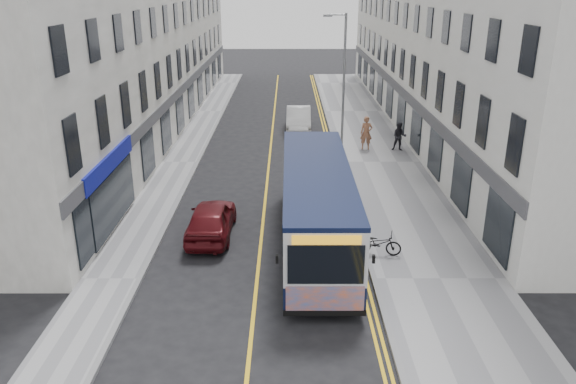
{
  "coord_description": "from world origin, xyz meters",
  "views": [
    {
      "loc": [
        1.05,
        -18.05,
        9.57
      ],
      "look_at": [
        1.07,
        3.21,
        1.6
      ],
      "focal_mm": 35.0,
      "sensor_mm": 36.0,
      "label": 1
    }
  ],
  "objects_px": {
    "bicycle": "(378,243)",
    "pedestrian_far": "(399,137)",
    "car_maroon": "(211,219)",
    "pedestrian_near": "(366,133)",
    "city_bus": "(317,204)",
    "car_white": "(299,119)",
    "streetlamp": "(342,80)"
  },
  "relations": [
    {
      "from": "bicycle",
      "to": "car_white",
      "type": "distance_m",
      "value": 19.25
    },
    {
      "from": "streetlamp",
      "to": "car_white",
      "type": "bearing_deg",
      "value": 112.6
    },
    {
      "from": "city_bus",
      "to": "pedestrian_far",
      "type": "bearing_deg",
      "value": 66.36
    },
    {
      "from": "pedestrian_near",
      "to": "pedestrian_far",
      "type": "relative_size",
      "value": 1.18
    },
    {
      "from": "pedestrian_near",
      "to": "bicycle",
      "type": "bearing_deg",
      "value": -89.75
    },
    {
      "from": "bicycle",
      "to": "pedestrian_far",
      "type": "distance_m",
      "value": 14.08
    },
    {
      "from": "bicycle",
      "to": "car_maroon",
      "type": "relative_size",
      "value": 0.39
    },
    {
      "from": "car_white",
      "to": "city_bus",
      "type": "bearing_deg",
      "value": -88.14
    },
    {
      "from": "streetlamp",
      "to": "pedestrian_near",
      "type": "bearing_deg",
      "value": 19.69
    },
    {
      "from": "streetlamp",
      "to": "pedestrian_far",
      "type": "xyz_separation_m",
      "value": [
        3.53,
        0.29,
        -3.42
      ]
    },
    {
      "from": "bicycle",
      "to": "car_maroon",
      "type": "bearing_deg",
      "value": 87.36
    },
    {
      "from": "pedestrian_near",
      "to": "car_maroon",
      "type": "xyz_separation_m",
      "value": [
        -7.76,
        -12.1,
        -0.39
      ]
    },
    {
      "from": "streetlamp",
      "to": "city_bus",
      "type": "height_order",
      "value": "streetlamp"
    },
    {
      "from": "streetlamp",
      "to": "pedestrian_far",
      "type": "height_order",
      "value": "streetlamp"
    },
    {
      "from": "pedestrian_far",
      "to": "car_maroon",
      "type": "relative_size",
      "value": 0.4
    },
    {
      "from": "streetlamp",
      "to": "pedestrian_near",
      "type": "relative_size",
      "value": 4.02
    },
    {
      "from": "streetlamp",
      "to": "pedestrian_far",
      "type": "bearing_deg",
      "value": 4.76
    },
    {
      "from": "pedestrian_far",
      "to": "car_white",
      "type": "xyz_separation_m",
      "value": [
        -5.9,
        5.4,
        -0.19
      ]
    },
    {
      "from": "bicycle",
      "to": "pedestrian_near",
      "type": "bearing_deg",
      "value": 7.96
    },
    {
      "from": "pedestrian_far",
      "to": "car_white",
      "type": "height_order",
      "value": "pedestrian_far"
    },
    {
      "from": "car_maroon",
      "to": "city_bus",
      "type": "bearing_deg",
      "value": 169.19
    },
    {
      "from": "car_white",
      "to": "pedestrian_far",
      "type": "bearing_deg",
      "value": -41.69
    },
    {
      "from": "car_white",
      "to": "bicycle",
      "type": "bearing_deg",
      "value": -81.47
    },
    {
      "from": "streetlamp",
      "to": "bicycle",
      "type": "relative_size",
      "value": 4.78
    },
    {
      "from": "streetlamp",
      "to": "car_maroon",
      "type": "distance_m",
      "value": 13.58
    },
    {
      "from": "bicycle",
      "to": "pedestrian_far",
      "type": "relative_size",
      "value": 0.99
    },
    {
      "from": "bicycle",
      "to": "pedestrian_near",
      "type": "relative_size",
      "value": 0.84
    },
    {
      "from": "city_bus",
      "to": "car_white",
      "type": "relative_size",
      "value": 2.3
    },
    {
      "from": "streetlamp",
      "to": "pedestrian_near",
      "type": "distance_m",
      "value": 3.68
    },
    {
      "from": "pedestrian_far",
      "to": "streetlamp",
      "type": "bearing_deg",
      "value": -167.08
    },
    {
      "from": "city_bus",
      "to": "pedestrian_far",
      "type": "height_order",
      "value": "city_bus"
    },
    {
      "from": "bicycle",
      "to": "car_maroon",
      "type": "height_order",
      "value": "car_maroon"
    }
  ]
}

